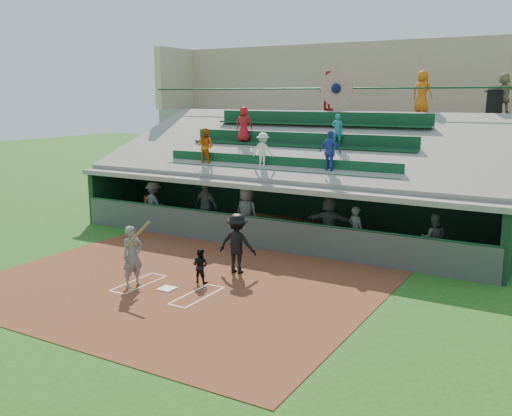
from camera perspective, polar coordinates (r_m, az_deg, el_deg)
The scene contains 23 objects.
ground at distance 16.16m, azimuth -8.88°, elevation -8.08°, with size 100.00×100.00×0.00m, color #215417.
dirt_slab at distance 16.53m, azimuth -7.79°, elevation -7.58°, with size 11.00×9.00×0.02m, color brown.
home_plate at distance 16.15m, azimuth -8.88°, elevation -7.97°, with size 0.43×0.43×0.03m, color silver.
batters_box_chalk at distance 16.16m, azimuth -8.88°, elevation -8.01°, with size 2.65×1.85×0.01m.
dugout_floor at distance 21.59m, azimuth 2.41°, elevation -2.97°, with size 16.00×3.50×0.04m, color gray.
concourse_slab at distance 27.27m, azimuth 9.06°, elevation 4.74°, with size 20.00×3.00×4.60m, color gray.
grandstand at distance 24.52m, azimuth 6.52°, elevation 4.01°, with size 20.40×10.40×7.80m.
batter_at_plate at distance 16.30m, azimuth -12.24°, elevation -4.74°, with size 0.92×0.79×1.95m.
catcher at distance 16.45m, azimuth -5.60°, elevation -5.76°, with size 0.48×0.38×1.00m, color black.
home_umpire at distance 17.17m, azimuth -1.89°, elevation -3.56°, with size 1.17×0.68×1.82m, color black.
dugout_bench at distance 22.66m, azimuth 3.74°, elevation -1.66°, with size 15.12×0.45×0.45m, color olive.
white_table at distance 24.42m, azimuth -10.46°, elevation -0.55°, with size 0.84×0.63×0.73m, color white.
water_cooler at distance 24.28m, azimuth -10.69°, elevation 0.73°, with size 0.39×0.39×0.39m, color #C5400B.
dugout_player_a at distance 23.67m, azimuth -10.18°, elevation 0.44°, with size 1.18×0.68×1.83m, color #5B5D58.
dugout_player_b at distance 22.50m, azimuth -4.98°, elevation 0.20°, with size 1.16×0.48×1.97m, color #5E615C.
dugout_player_c at distance 21.05m, azimuth -0.95°, elevation -0.49°, with size 0.97×0.63×1.99m, color #5B5E59.
dugout_player_d at distance 20.25m, azimuth 7.34°, elevation -1.37°, with size 1.65×0.52×1.78m, color #5B5E59.
dugout_player_e at distance 19.35m, azimuth 9.93°, elevation -2.22°, with size 0.60×0.40×1.65m, color #575954.
dugout_player_f at distance 18.91m, azimuth 17.31°, elevation -2.94°, with size 0.79×0.61×1.62m, color #535550.
trash_bin at distance 24.52m, azimuth 22.75°, elevation 9.77°, with size 0.61×0.61×0.91m, color black.
concourse_staff_a at distance 26.56m, azimuth 7.24°, elevation 11.54°, with size 1.06×0.44×1.80m, color red.
concourse_staff_b at distance 25.22m, azimuth 16.30°, elevation 11.12°, with size 0.84×0.55×1.72m, color orange.
concourse_staff_c at distance 24.97m, azimuth 23.52°, elevation 10.50°, with size 1.47×0.47×1.59m, color tan.
Camera 1 is at (9.68, -11.81, 5.30)m, focal length 40.00 mm.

